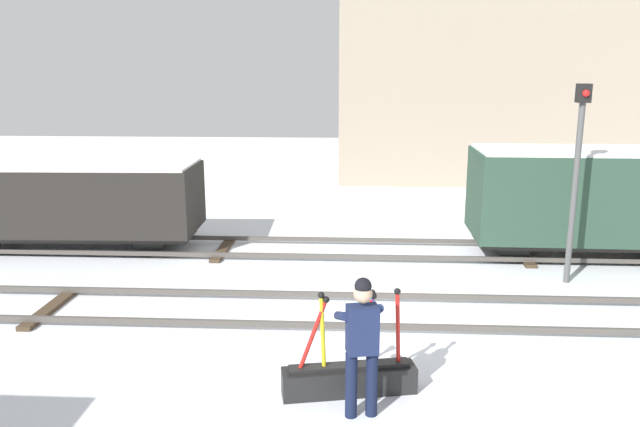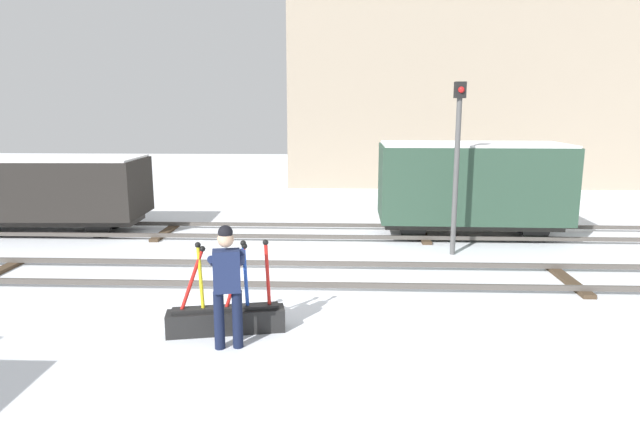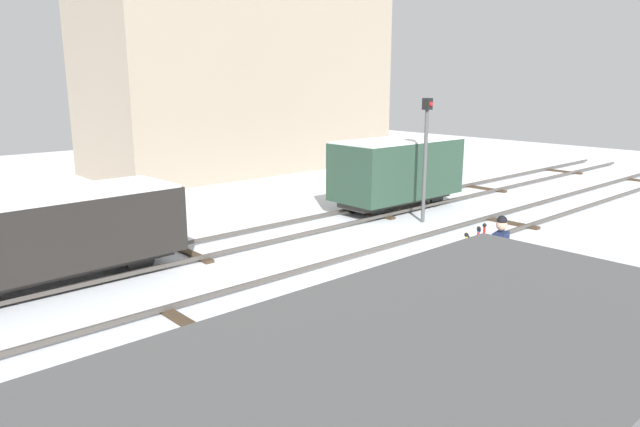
{
  "view_description": "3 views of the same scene",
  "coord_description": "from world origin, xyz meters",
  "views": [
    {
      "loc": [
        -0.41,
        -10.32,
        4.23
      ],
      "look_at": [
        -1.09,
        2.18,
        1.36
      ],
      "focal_mm": 34.96,
      "sensor_mm": 36.0,
      "label": 1
    },
    {
      "loc": [
        1.33,
        -10.59,
        3.43
      ],
      "look_at": [
        0.83,
        2.13,
        0.95
      ],
      "focal_mm": 30.68,
      "sensor_mm": 36.0,
      "label": 2
    },
    {
      "loc": [
        -10.82,
        -9.31,
        4.55
      ],
      "look_at": [
        0.2,
        2.91,
        0.73
      ],
      "focal_mm": 32.44,
      "sensor_mm": 36.0,
      "label": 3
    }
  ],
  "objects": [
    {
      "name": "ground_plane",
      "position": [
        0.0,
        0.0,
        0.0
      ],
      "size": [
        60.0,
        60.0,
        0.0
      ],
      "primitive_type": "plane",
      "color": "silver"
    },
    {
      "name": "track_main_line",
      "position": [
        0.0,
        0.0,
        0.11
      ],
      "size": [
        44.0,
        1.94,
        0.18
      ],
      "color": "#4C4742",
      "rests_on": "ground_plane"
    },
    {
      "name": "track_siding_near",
      "position": [
        0.0,
        3.9,
        0.11
      ],
      "size": [
        44.0,
        1.94,
        0.18
      ],
      "color": "#4C4742",
      "rests_on": "ground_plane"
    },
    {
      "name": "switch_lever_frame",
      "position": [
        -0.43,
        -2.68,
        0.25
      ],
      "size": [
        1.84,
        0.71,
        1.45
      ],
      "rotation": [
        0.0,
        0.0,
        0.2
      ],
      "color": "black",
      "rests_on": "ground_plane"
    },
    {
      "name": "rail_worker",
      "position": [
        -0.29,
        -3.21,
        1.04
      ],
      "size": [
        0.63,
        0.72,
        1.82
      ],
      "rotation": [
        0.0,
        0.0,
        0.2
      ],
      "color": "#111831",
      "rests_on": "ground_plane"
    },
    {
      "name": "signal_post",
      "position": [
        3.98,
        2.06,
        2.43
      ],
      "size": [
        0.24,
        0.32,
        3.99
      ],
      "color": "#4C4C4C",
      "rests_on": "ground_plane"
    },
    {
      "name": "apartment_building",
      "position": [
        6.65,
        16.08,
        4.86
      ],
      "size": [
        15.56,
        7.0,
        9.71
      ],
      "color": "gray",
      "rests_on": "ground_plane"
    },
    {
      "name": "freight_car_near_switch",
      "position": [
        -7.1,
        3.9,
        1.23
      ],
      "size": [
        5.97,
        2.26,
        2.1
      ],
      "rotation": [
        0.0,
        0.0,
        0.03
      ],
      "color": "#2D2B28",
      "rests_on": "ground_plane"
    },
    {
      "name": "freight_car_mid_siding",
      "position": [
        4.77,
        3.9,
        1.44
      ],
      "size": [
        4.85,
        2.25,
        2.51
      ],
      "rotation": [
        0.0,
        0.0,
        -0.02
      ],
      "color": "#2D2B28",
      "rests_on": "ground_plane"
    }
  ]
}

